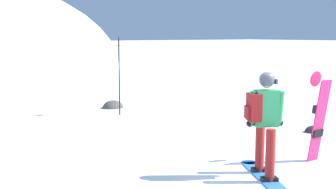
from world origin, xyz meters
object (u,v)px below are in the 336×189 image
object	(u,v)px
snowboarder_main	(264,122)
piste_marker_near	(119,71)
spare_snowboard	(318,117)
rock_small	(313,132)
rock_mid	(113,108)

from	to	relation	value
snowboarder_main	piste_marker_near	bearing A→B (deg)	83.13
spare_snowboard	piste_marker_near	world-z (taller)	piste_marker_near
rock_small	rock_mid	bearing A→B (deg)	111.63
snowboarder_main	piste_marker_near	distance (m)	6.26
rock_mid	rock_small	world-z (taller)	rock_mid
piste_marker_near	snowboarder_main	bearing A→B (deg)	-96.87
snowboarder_main	spare_snowboard	xyz separation A→B (m)	(1.46, 0.05, -0.08)
piste_marker_near	rock_mid	xyz separation A→B (m)	(0.42, 1.22, -1.27)
piste_marker_near	rock_mid	distance (m)	1.81
spare_snowboard	piste_marker_near	size ratio (longest dim) A/B	0.73
rock_mid	snowboarder_main	bearing A→B (deg)	-98.91
spare_snowboard	rock_small	distance (m)	2.69
snowboarder_main	piste_marker_near	xyz separation A→B (m)	(0.75, 6.21, 0.35)
rock_mid	rock_small	xyz separation A→B (m)	(2.30, -5.79, 0.00)
snowboarder_main	spare_snowboard	distance (m)	1.46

